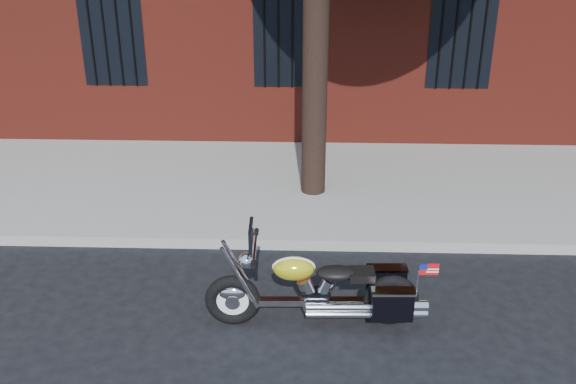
{
  "coord_description": "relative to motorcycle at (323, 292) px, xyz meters",
  "views": [
    {
      "loc": [
        0.42,
        -6.04,
        4.14
      ],
      "look_at": [
        0.19,
        0.8,
        1.07
      ],
      "focal_mm": 40.0,
      "sensor_mm": 36.0,
      "label": 1
    }
  ],
  "objects": [
    {
      "name": "ground",
      "position": [
        -0.6,
        0.3,
        -0.41
      ],
      "size": [
        120.0,
        120.0,
        0.0
      ],
      "primitive_type": "plane",
      "color": "black",
      "rests_on": "ground"
    },
    {
      "name": "curb",
      "position": [
        -0.6,
        1.68,
        -0.33
      ],
      "size": [
        40.0,
        0.16,
        0.15
      ],
      "primitive_type": "cube",
      "color": "gray",
      "rests_on": "ground"
    },
    {
      "name": "sidewalk",
      "position": [
        -0.6,
        3.56,
        -0.33
      ],
      "size": [
        40.0,
        3.6,
        0.15
      ],
      "primitive_type": "cube",
      "color": "gray",
      "rests_on": "ground"
    },
    {
      "name": "motorcycle",
      "position": [
        0.0,
        0.0,
        0.0
      ],
      "size": [
        2.39,
        0.7,
        1.2
      ],
      "rotation": [
        0.0,
        0.0,
        0.03
      ],
      "color": "black",
      "rests_on": "ground"
    }
  ]
}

